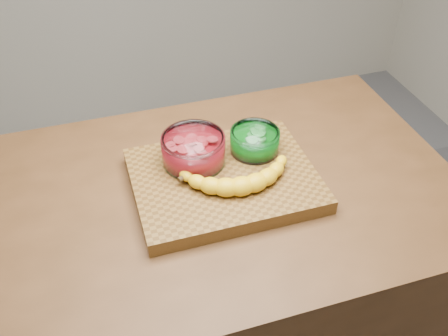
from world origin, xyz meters
name	(u,v)px	position (x,y,z in m)	size (l,w,h in m)	color
counter	(224,292)	(0.00, 0.00, 0.45)	(1.20, 0.80, 0.90)	#4C2E16
cutting_board	(224,180)	(0.00, 0.00, 0.92)	(0.45, 0.35, 0.04)	brown
bowl_red	(194,150)	(-0.06, 0.07, 0.98)	(0.16, 0.16, 0.07)	white
bowl_green	(255,141)	(0.10, 0.07, 0.97)	(0.13, 0.13, 0.06)	white
banana	(238,176)	(0.02, -0.04, 0.96)	(0.31, 0.14, 0.04)	gold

